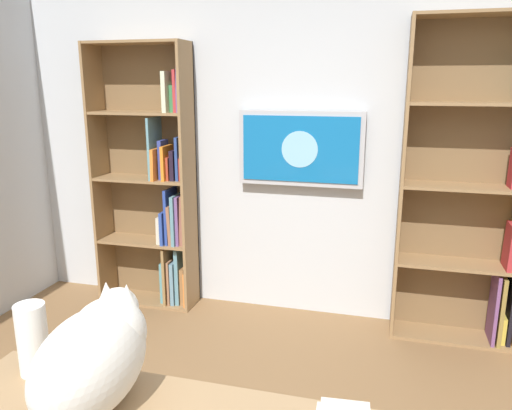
# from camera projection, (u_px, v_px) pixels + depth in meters

# --- Properties ---
(wall_back) EXTENTS (4.52, 0.06, 2.70)m
(wall_back) POSITION_uv_depth(u_px,v_px,m) (298.00, 141.00, 3.69)
(wall_back) COLOR silver
(wall_back) RESTS_ON ground
(bookshelf_left) EXTENTS (0.91, 0.28, 2.19)m
(bookshelf_left) POSITION_uv_depth(u_px,v_px,m) (488.00, 192.00, 3.28)
(bookshelf_left) COLOR #937047
(bookshelf_left) RESTS_ON ground
(bookshelf_right) EXTENTS (0.79, 0.28, 2.07)m
(bookshelf_right) POSITION_uv_depth(u_px,v_px,m) (156.00, 189.00, 3.91)
(bookshelf_right) COLOR #937047
(bookshelf_right) RESTS_ON ground
(wall_mounted_tv) EXTENTS (0.92, 0.07, 0.55)m
(wall_mounted_tv) POSITION_uv_depth(u_px,v_px,m) (300.00, 149.00, 3.61)
(wall_mounted_tv) COLOR #B7B7BC
(cat) EXTENTS (0.30, 0.64, 0.37)m
(cat) POSITION_uv_depth(u_px,v_px,m) (97.00, 353.00, 1.63)
(cat) COLOR white
(cat) RESTS_ON desk
(paper_towel_roll) EXTENTS (0.11, 0.11, 0.27)m
(paper_towel_roll) POSITION_uv_depth(u_px,v_px,m) (33.00, 339.00, 1.81)
(paper_towel_roll) COLOR white
(paper_towel_roll) RESTS_ON desk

